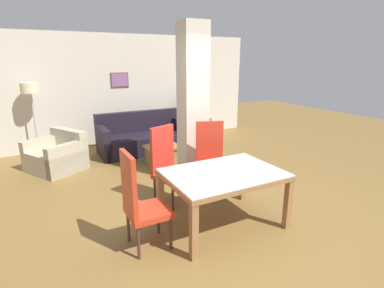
{
  "coord_description": "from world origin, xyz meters",
  "views": [
    {
      "loc": [
        -2.01,
        -2.94,
        2.12
      ],
      "look_at": [
        0.0,
        0.85,
        0.88
      ],
      "focal_mm": 28.0,
      "sensor_mm": 36.0,
      "label": 1
    }
  ],
  "objects_px": {
    "tv_screen": "(189,109)",
    "floor_lamp": "(31,95)",
    "dining_chair_head_left": "(139,200)",
    "dining_chair_far_right": "(210,157)",
    "tv_stand": "(189,128)",
    "coffee_table": "(163,155)",
    "dining_table": "(223,183)",
    "sofa": "(143,139)",
    "bottle": "(167,141)",
    "armchair": "(57,156)",
    "dining_chair_far_left": "(168,164)"
  },
  "relations": [
    {
      "from": "coffee_table",
      "to": "dining_chair_head_left",
      "type": "bearing_deg",
      "value": -117.4
    },
    {
      "from": "dining_chair_far_right",
      "to": "floor_lamp",
      "type": "height_order",
      "value": "floor_lamp"
    },
    {
      "from": "tv_screen",
      "to": "floor_lamp",
      "type": "distance_m",
      "value": 3.87
    },
    {
      "from": "dining_chair_far_right",
      "to": "armchair",
      "type": "xyz_separation_m",
      "value": [
        -2.11,
        2.3,
        -0.33
      ]
    },
    {
      "from": "sofa",
      "to": "coffee_table",
      "type": "bearing_deg",
      "value": 92.3
    },
    {
      "from": "tv_screen",
      "to": "tv_stand",
      "type": "bearing_deg",
      "value": 180.0
    },
    {
      "from": "dining_chair_head_left",
      "to": "bottle",
      "type": "bearing_deg",
      "value": 150.82
    },
    {
      "from": "dining_chair_far_right",
      "to": "armchair",
      "type": "bearing_deg",
      "value": -25.86
    },
    {
      "from": "dining_chair_head_left",
      "to": "bottle",
      "type": "distance_m",
      "value": 2.92
    },
    {
      "from": "sofa",
      "to": "tv_screen",
      "type": "relative_size",
      "value": 2.56
    },
    {
      "from": "dining_chair_head_left",
      "to": "sofa",
      "type": "height_order",
      "value": "dining_chair_head_left"
    },
    {
      "from": "coffee_table",
      "to": "tv_stand",
      "type": "xyz_separation_m",
      "value": [
        1.57,
        1.82,
        0.04
      ]
    },
    {
      "from": "dining_table",
      "to": "dining_chair_head_left",
      "type": "xyz_separation_m",
      "value": [
        -1.11,
        0.0,
        0.01
      ]
    },
    {
      "from": "armchair",
      "to": "coffee_table",
      "type": "xyz_separation_m",
      "value": [
        1.94,
        -0.68,
        -0.07
      ]
    },
    {
      "from": "coffee_table",
      "to": "tv_stand",
      "type": "distance_m",
      "value": 2.41
    },
    {
      "from": "dining_chair_far_left",
      "to": "dining_chair_head_left",
      "type": "height_order",
      "value": "same"
    },
    {
      "from": "tv_screen",
      "to": "dining_table",
      "type": "bearing_deg",
      "value": 45.77
    },
    {
      "from": "tv_screen",
      "to": "dining_chair_far_left",
      "type": "bearing_deg",
      "value": 35.86
    },
    {
      "from": "dining_chair_far_left",
      "to": "coffee_table",
      "type": "distance_m",
      "value": 1.73
    },
    {
      "from": "coffee_table",
      "to": "sofa",
      "type": "bearing_deg",
      "value": 92.3
    },
    {
      "from": "coffee_table",
      "to": "tv_stand",
      "type": "relative_size",
      "value": 0.57
    },
    {
      "from": "dining_chair_far_left",
      "to": "tv_screen",
      "type": "relative_size",
      "value": 1.46
    },
    {
      "from": "dining_chair_head_left",
      "to": "floor_lamp",
      "type": "relative_size",
      "value": 0.71
    },
    {
      "from": "dining_table",
      "to": "dining_chair_far_right",
      "type": "distance_m",
      "value": 0.99
    },
    {
      "from": "dining_chair_head_left",
      "to": "coffee_table",
      "type": "xyz_separation_m",
      "value": [
        1.31,
        2.53,
        -0.4
      ]
    },
    {
      "from": "dining_chair_far_right",
      "to": "tv_screen",
      "type": "distance_m",
      "value": 3.72
    },
    {
      "from": "coffee_table",
      "to": "floor_lamp",
      "type": "distance_m",
      "value": 3.07
    },
    {
      "from": "dining_table",
      "to": "floor_lamp",
      "type": "relative_size",
      "value": 0.89
    },
    {
      "from": "dining_chair_head_left",
      "to": "bottle",
      "type": "relative_size",
      "value": 5.27
    },
    {
      "from": "dining_chair_far_right",
      "to": "coffee_table",
      "type": "bearing_deg",
      "value": -62.61
    },
    {
      "from": "floor_lamp",
      "to": "dining_chair_far_left",
      "type": "bearing_deg",
      "value": -63.1
    },
    {
      "from": "dining_chair_head_left",
      "to": "sofa",
      "type": "distance_m",
      "value": 3.83
    },
    {
      "from": "dining_chair_far_right",
      "to": "dining_chair_far_left",
      "type": "xyz_separation_m",
      "value": [
        -0.73,
        0.03,
        0.0
      ]
    },
    {
      "from": "dining_chair_far_left",
      "to": "dining_chair_head_left",
      "type": "relative_size",
      "value": 1.0
    },
    {
      "from": "dining_chair_far_right",
      "to": "tv_stand",
      "type": "bearing_deg",
      "value": -90.64
    },
    {
      "from": "dining_chair_far_right",
      "to": "floor_lamp",
      "type": "distance_m",
      "value": 4.2
    },
    {
      "from": "dining_chair_far_left",
      "to": "armchair",
      "type": "relative_size",
      "value": 0.94
    },
    {
      "from": "tv_stand",
      "to": "dining_chair_head_left",
      "type": "bearing_deg",
      "value": -123.51
    },
    {
      "from": "dining_table",
      "to": "coffee_table",
      "type": "relative_size",
      "value": 2.11
    },
    {
      "from": "floor_lamp",
      "to": "bottle",
      "type": "bearing_deg",
      "value": -36.07
    },
    {
      "from": "dining_chair_far_right",
      "to": "coffee_table",
      "type": "distance_m",
      "value": 1.67
    },
    {
      "from": "armchair",
      "to": "tv_screen",
      "type": "relative_size",
      "value": 1.54
    },
    {
      "from": "dining_table",
      "to": "bottle",
      "type": "relative_size",
      "value": 6.6
    },
    {
      "from": "dining_table",
      "to": "sofa",
      "type": "xyz_separation_m",
      "value": [
        0.16,
        3.6,
        -0.29
      ]
    },
    {
      "from": "dining_chair_far_right",
      "to": "dining_chair_head_left",
      "type": "relative_size",
      "value": 1.0
    },
    {
      "from": "tv_stand",
      "to": "floor_lamp",
      "type": "bearing_deg",
      "value": -178.63
    },
    {
      "from": "bottle",
      "to": "tv_screen",
      "type": "distance_m",
      "value": 2.34
    },
    {
      "from": "floor_lamp",
      "to": "tv_stand",
      "type": "bearing_deg",
      "value": 1.37
    },
    {
      "from": "dining_chair_far_right",
      "to": "tv_stand",
      "type": "distance_m",
      "value": 3.73
    },
    {
      "from": "dining_table",
      "to": "dining_chair_far_left",
      "type": "relative_size",
      "value": 1.25
    }
  ]
}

